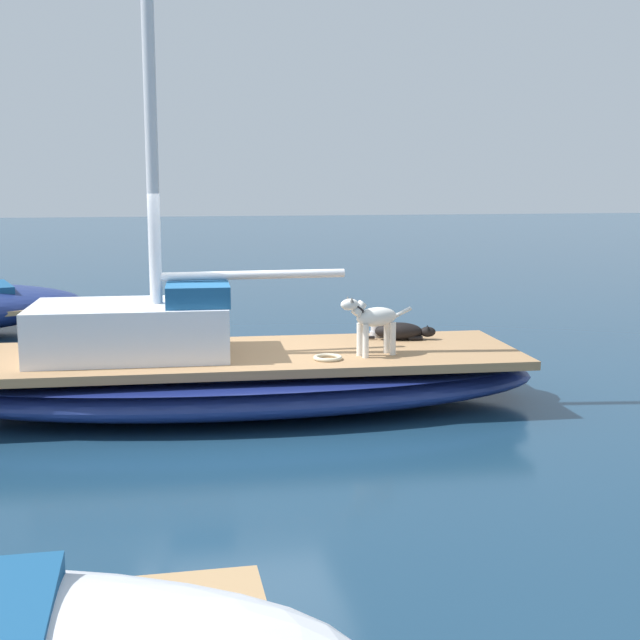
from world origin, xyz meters
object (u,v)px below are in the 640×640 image
Objects in this scene: dog_white at (373,319)px; coiled_rope at (328,358)px; deck_winch at (376,330)px; sailboat_main at (237,379)px; dog_black at (401,331)px.

coiled_rope is (-0.11, 0.55, -0.40)m from dog_white.
dog_white is 4.39× the size of deck_winch.
deck_winch is at bearing -36.24° from coiled_rope.
deck_winch reaches higher than coiled_rope.
sailboat_main is at bearing 57.06° from coiled_rope.
dog_white is 1.13m from dog_black.
dog_white is at bearing -108.68° from sailboat_main.
dog_white is at bearing 145.13° from dog_black.
dog_black is at bearing -130.24° from deck_winch.
deck_winch is (0.23, 0.27, -0.01)m from dog_black.
dog_white is 0.69m from coiled_rope.
dog_black is (0.38, -2.13, 0.43)m from sailboat_main.
dog_white is at bearing -78.67° from coiled_rope.
dog_black is at bearing -49.50° from coiled_rope.
sailboat_main is at bearing 100.12° from dog_black.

